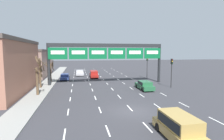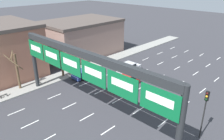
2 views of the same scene
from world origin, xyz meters
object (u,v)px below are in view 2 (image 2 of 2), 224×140
(tree_bare_closest, at_px, (62,62))
(tree_bare_third, at_px, (16,69))
(traffic_light_near_gantry, at_px, (205,106))
(sign_gantry, at_px, (83,65))
(car_blue, at_px, (84,73))
(car_silver, at_px, (129,67))
(suv_red, at_px, (125,81))

(tree_bare_closest, distance_m, tree_bare_third, 6.70)
(tree_bare_third, bearing_deg, traffic_light_near_gantry, 18.82)
(sign_gantry, relative_size, car_blue, 5.56)
(car_blue, bearing_deg, car_silver, 63.24)
(tree_bare_third, bearing_deg, car_silver, 66.36)
(car_blue, xyz_separation_m, traffic_light_near_gantry, (18.77, -1.16, 2.84))
(sign_gantry, xyz_separation_m, car_blue, (-8.40, 6.66, -5.46))
(car_silver, bearing_deg, car_blue, -116.76)
(suv_red, relative_size, car_silver, 1.14)
(car_blue, height_order, tree_bare_closest, tree_bare_closest)
(car_blue, bearing_deg, traffic_light_near_gantry, -3.55)
(car_blue, distance_m, traffic_light_near_gantry, 19.02)
(suv_red, xyz_separation_m, tree_bare_closest, (-9.21, -4.09, 1.48))
(sign_gantry, xyz_separation_m, car_silver, (-5.07, 13.26, -5.40))
(tree_bare_closest, bearing_deg, suv_red, 23.92)
(suv_red, relative_size, tree_bare_closest, 1.06)
(sign_gantry, xyz_separation_m, tree_bare_closest, (-11.06, 4.58, -3.76))
(traffic_light_near_gantry, distance_m, tree_bare_closest, 21.48)
(sign_gantry, distance_m, car_silver, 15.19)
(car_silver, height_order, tree_bare_closest, tree_bare_closest)
(suv_red, bearing_deg, traffic_light_near_gantry, -14.57)
(car_blue, relative_size, traffic_light_near_gantry, 0.79)
(car_silver, relative_size, tree_bare_closest, 0.93)
(suv_red, xyz_separation_m, car_blue, (-6.55, -2.01, -0.22))
(traffic_light_near_gantry, distance_m, tree_bare_third, 23.39)
(tree_bare_closest, xyz_separation_m, tree_bare_third, (-0.71, -6.63, 0.61))
(car_silver, distance_m, tree_bare_third, 16.87)
(tree_bare_third, bearing_deg, car_blue, 68.84)
(traffic_light_near_gantry, bearing_deg, sign_gantry, -152.09)
(tree_bare_closest, bearing_deg, car_blue, 37.94)
(sign_gantry, relative_size, car_silver, 5.33)
(traffic_light_near_gantry, bearing_deg, tree_bare_closest, -177.57)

